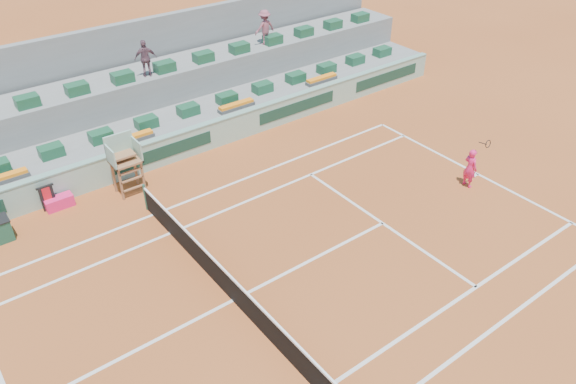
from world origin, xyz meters
The scene contains 16 objects.
ground centered at (0.00, 0.00, 0.00)m, with size 90.00×90.00×0.00m, color #99461D.
seating_tier_lower centered at (0.00, 10.70, 0.60)m, with size 36.00×4.00×1.20m, color gray.
seating_tier_upper centered at (0.00, 12.30, 1.30)m, with size 36.00×2.40×2.60m, color gray.
stadium_back_wall centered at (0.00, 13.90, 2.20)m, with size 36.00×0.40×4.40m, color gray.
player_bag centered at (-2.56, 8.03, 0.23)m, with size 1.03×0.46×0.46m, color #FF2169.
spectator_mid centered at (3.15, 11.65, 3.42)m, with size 0.96×0.40×1.64m, color #714B59.
spectator_right centered at (9.67, 11.91, 3.45)m, with size 1.10×0.63×1.70m, color #914856.
court_lines centered at (0.00, 0.00, 0.01)m, with size 23.89×11.09×0.01m.
tennis_net centered at (0.00, 0.00, 0.53)m, with size 0.10×11.97×1.10m.
advertising_hoarding centered at (0.02, 8.50, 0.63)m, with size 36.00×0.34×1.26m.
umpire_chair centered at (0.00, 7.50, 1.54)m, with size 1.10×0.90×2.40m.
seat_row_lower centered at (0.00, 9.80, 1.42)m, with size 32.90×0.60×0.44m.
seat_row_upper centered at (0.00, 11.70, 2.82)m, with size 32.90×0.60×0.44m.
flower_planters centered at (-1.50, 9.00, 1.33)m, with size 26.80×0.36×0.28m.
towel_rack centered at (-2.88, 8.13, 0.60)m, with size 0.63×0.10×1.03m.
tennis_player centered at (10.84, -0.25, 0.83)m, with size 0.44×0.88×2.28m.
Camera 1 is at (-6.05, -10.78, 12.36)m, focal length 35.00 mm.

